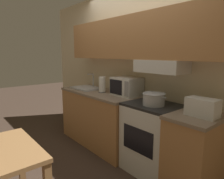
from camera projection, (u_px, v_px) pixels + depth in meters
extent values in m
plane|color=#3D2D23|center=(136.00, 149.00, 3.25)|extent=(16.00, 16.00, 0.00)
cube|color=beige|center=(139.00, 71.00, 3.04)|extent=(5.09, 0.05, 2.55)
cube|color=#B27A47|center=(131.00, 38.00, 2.84)|extent=(2.69, 0.32, 0.59)
cube|color=silver|center=(161.00, 66.00, 2.50)|extent=(0.64, 0.34, 0.16)
cube|color=#B27A47|center=(100.00, 119.00, 3.42)|extent=(1.54, 0.61, 0.87)
cube|color=#84705B|center=(99.00, 93.00, 3.34)|extent=(1.56, 0.63, 0.04)
cube|color=#B27A47|center=(194.00, 157.00, 2.14)|extent=(0.45, 0.61, 0.87)
cube|color=#84705B|center=(197.00, 117.00, 2.06)|extent=(0.47, 0.63, 0.04)
cube|color=silver|center=(152.00, 139.00, 2.59)|extent=(0.67, 0.56, 0.88)
cube|color=black|center=(154.00, 105.00, 2.51)|extent=(0.67, 0.56, 0.03)
cube|color=black|center=(137.00, 140.00, 2.40)|extent=(0.47, 0.01, 0.31)
cylinder|color=black|center=(139.00, 104.00, 2.55)|extent=(0.09, 0.09, 0.01)
cylinder|color=black|center=(158.00, 108.00, 2.32)|extent=(0.09, 0.09, 0.01)
cylinder|color=black|center=(150.00, 101.00, 2.69)|extent=(0.09, 0.09, 0.01)
cylinder|color=black|center=(169.00, 105.00, 2.46)|extent=(0.09, 0.09, 0.01)
cylinder|color=#B7BABF|center=(154.00, 99.00, 2.44)|extent=(0.26, 0.26, 0.15)
torus|color=#B7BABF|center=(154.00, 94.00, 2.43)|extent=(0.28, 0.28, 0.01)
cylinder|color=#B7BABF|center=(144.00, 94.00, 2.55)|extent=(0.05, 0.01, 0.01)
cylinder|color=#B7BABF|center=(164.00, 98.00, 2.32)|extent=(0.05, 0.01, 0.01)
cube|color=silver|center=(127.00, 86.00, 3.00)|extent=(0.43, 0.32, 0.28)
cube|color=black|center=(116.00, 87.00, 2.95)|extent=(0.26, 0.01, 0.22)
cube|color=gray|center=(126.00, 89.00, 2.78)|extent=(0.08, 0.01, 0.22)
cube|color=silver|center=(202.00, 107.00, 2.00)|extent=(0.30, 0.18, 0.18)
cube|color=black|center=(188.00, 102.00, 2.12)|extent=(0.01, 0.02, 0.02)
cube|color=black|center=(193.00, 97.00, 2.07)|extent=(0.04, 0.13, 0.01)
cube|color=black|center=(200.00, 98.00, 2.01)|extent=(0.04, 0.13, 0.01)
cube|color=black|center=(207.00, 99.00, 1.96)|extent=(0.04, 0.13, 0.01)
cube|color=black|center=(214.00, 101.00, 1.91)|extent=(0.04, 0.13, 0.01)
cube|color=#B7BABF|center=(87.00, 88.00, 3.63)|extent=(0.54, 0.39, 0.02)
cube|color=#4C4F54|center=(86.00, 88.00, 3.61)|extent=(0.46, 0.29, 0.01)
cylinder|color=#B7BABF|center=(93.00, 80.00, 3.70)|extent=(0.02, 0.02, 0.23)
cylinder|color=#B7BABF|center=(90.00, 74.00, 3.64)|extent=(0.02, 0.12, 0.02)
cylinder|color=black|center=(102.00, 92.00, 3.28)|extent=(0.13, 0.13, 0.01)
cylinder|color=white|center=(102.00, 84.00, 3.26)|extent=(0.11, 0.11, 0.25)
cube|color=#9E7042|center=(21.00, 165.00, 2.12)|extent=(0.06, 0.06, 0.72)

